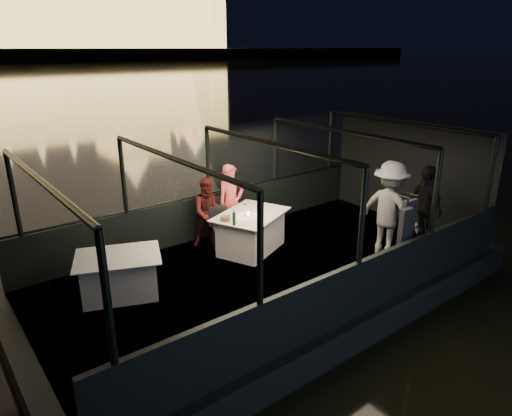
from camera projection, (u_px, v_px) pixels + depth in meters
boat_hull at (269, 292)px, 8.47m from camera, size 8.60×4.40×1.00m
boat_deck at (269, 269)px, 8.31m from camera, size 8.00×4.00×0.04m
gunwale_port at (210, 215)px, 9.64m from camera, size 8.00×0.08×0.90m
gunwale_starboard at (356, 290)px, 6.66m from camera, size 8.00×0.08×0.90m
cabin_glass_port at (208, 162)px, 9.26m from camera, size 8.00×0.02×1.40m
cabin_glass_starboard at (363, 216)px, 6.28m from camera, size 8.00×0.02×1.40m
cabin_roof_glass at (271, 143)px, 7.54m from camera, size 8.00×4.00×0.02m
end_wall_fore at (19, 275)px, 5.61m from camera, size 0.02×4.00×2.30m
end_wall_aft at (408, 172)px, 10.23m from camera, size 0.02×4.00×2.30m
canopy_ribs at (270, 209)px, 7.92m from camera, size 8.00×4.00×2.30m
dining_table_central at (251, 232)px, 8.92m from camera, size 1.75×1.54×0.77m
dining_table_aft at (119, 273)px, 7.28m from camera, size 1.57×1.37×0.70m
chair_port_left at (223, 226)px, 9.02m from camera, size 0.50×0.50×0.81m
chair_port_right at (231, 221)px, 9.32m from camera, size 0.56×0.56×0.91m
coat_stand at (404, 233)px, 7.53m from camera, size 0.49×0.41×1.59m
person_woman_coral at (231, 204)px, 9.36m from camera, size 0.61×0.43×1.59m
person_man_maroon at (209, 210)px, 9.05m from camera, size 0.82×0.74×1.41m
passenger_stripe at (389, 213)px, 8.60m from camera, size 0.82×1.27×1.85m
passenger_dark at (425, 205)px, 9.02m from camera, size 0.77×1.06×1.66m
wine_bottle at (234, 217)px, 8.18m from camera, size 0.08×0.08×0.30m
bread_basket at (225, 219)px, 8.43m from camera, size 0.21×0.21×0.08m
amber_candle at (248, 214)px, 8.66m from camera, size 0.06×0.06×0.07m
plate_near at (258, 215)px, 8.69m from camera, size 0.25×0.25×0.02m
plate_far at (221, 218)px, 8.55m from camera, size 0.27×0.27×0.02m
wine_glass_white at (229, 218)px, 8.31m from camera, size 0.07×0.07×0.19m
wine_glass_red at (245, 207)px, 8.87m from camera, size 0.07×0.07×0.20m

